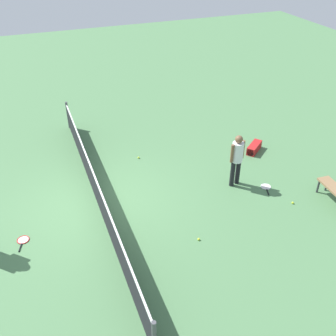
# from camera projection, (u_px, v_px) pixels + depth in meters

# --- Properties ---
(ground_plane) EXTENTS (40.00, 40.00, 0.00)m
(ground_plane) POSITION_uv_depth(u_px,v_px,m) (98.00, 203.00, 11.25)
(ground_plane) COLOR #4C7A4C
(court_net) EXTENTS (10.09, 0.09, 1.07)m
(court_net) POSITION_uv_depth(u_px,v_px,m) (96.00, 189.00, 10.98)
(court_net) COLOR #4C4C51
(court_net) RESTS_ON ground_plane
(player_near_side) EXTENTS (0.41, 0.53, 1.70)m
(player_near_side) POSITION_uv_depth(u_px,v_px,m) (237.00, 156.00, 11.46)
(player_near_side) COLOR black
(player_near_side) RESTS_ON ground_plane
(tennis_racket_near_player) EXTENTS (0.61, 0.41, 0.03)m
(tennis_racket_near_player) POSITION_uv_depth(u_px,v_px,m) (266.00, 187.00, 11.86)
(tennis_racket_near_player) COLOR white
(tennis_racket_near_player) RESTS_ON ground_plane
(tennis_racket_far_player) EXTENTS (0.61, 0.39, 0.03)m
(tennis_racket_far_player) POSITION_uv_depth(u_px,v_px,m) (23.00, 241.00, 9.94)
(tennis_racket_far_player) COLOR red
(tennis_racket_far_player) RESTS_ON ground_plane
(tennis_ball_near_player) EXTENTS (0.07, 0.07, 0.07)m
(tennis_ball_near_player) POSITION_uv_depth(u_px,v_px,m) (199.00, 239.00, 9.95)
(tennis_ball_near_player) COLOR #C6E033
(tennis_ball_near_player) RESTS_ON ground_plane
(tennis_ball_by_net) EXTENTS (0.07, 0.07, 0.07)m
(tennis_ball_by_net) POSITION_uv_depth(u_px,v_px,m) (139.00, 158.00, 13.24)
(tennis_ball_by_net) COLOR #C6E033
(tennis_ball_by_net) RESTS_ON ground_plane
(tennis_ball_midcourt) EXTENTS (0.07, 0.07, 0.07)m
(tennis_ball_midcourt) POSITION_uv_depth(u_px,v_px,m) (293.00, 203.00, 11.19)
(tennis_ball_midcourt) COLOR #C6E033
(tennis_ball_midcourt) RESTS_ON ground_plane
(equipment_bag) EXTENTS (0.72, 0.80, 0.28)m
(equipment_bag) POSITION_uv_depth(u_px,v_px,m) (254.00, 148.00, 13.56)
(equipment_bag) COLOR #B21E1E
(equipment_bag) RESTS_ON ground_plane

